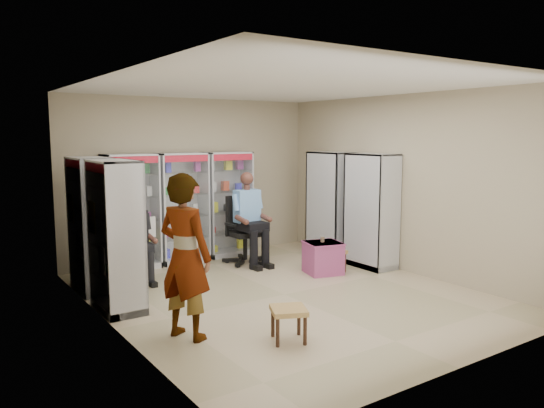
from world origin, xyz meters
TOP-DOWN VIEW (x-y plane):
  - floor at (0.00, 0.00)m, footprint 6.00×6.00m
  - room_shell at (0.00, 0.00)m, footprint 5.02×6.02m
  - cabinet_back_left at (-1.30, 2.73)m, footprint 0.90×0.50m
  - cabinet_back_mid at (-0.35, 2.73)m, footprint 0.90×0.50m
  - cabinet_back_right at (0.60, 2.73)m, footprint 0.90×0.50m
  - cabinet_right_far at (2.23, 1.60)m, footprint 0.90×0.50m
  - cabinet_right_near at (2.23, 0.50)m, footprint 0.90×0.50m
  - cabinet_left_far at (-2.23, 1.80)m, footprint 0.90×0.50m
  - cabinet_left_near at (-2.23, 0.70)m, footprint 0.90×0.50m
  - wooden_chair at (-1.55, 2.00)m, footprint 0.42×0.42m
  - seated_customer at (-1.55, 1.95)m, footprint 0.44×0.60m
  - office_chair at (0.54, 1.98)m, footprint 0.68×0.68m
  - seated_shopkeeper at (0.54, 1.93)m, footprint 0.53×0.72m
  - pink_trunk at (1.24, 0.61)m, footprint 0.67×0.66m
  - tea_glass at (1.24, 0.63)m, footprint 0.07×0.07m
  - woven_stool_a at (1.42, 0.58)m, footprint 0.43×0.43m
  - woven_stool_b at (-0.99, -1.45)m, footprint 0.51×0.51m
  - standing_man at (-1.90, -0.70)m, footprint 0.70×0.82m

SIDE VIEW (x-z plane):
  - floor at x=0.00m, z-range 0.00..0.00m
  - woven_stool_a at x=1.42m, z-range 0.00..0.38m
  - woven_stool_b at x=-0.99m, z-range 0.00..0.39m
  - pink_trunk at x=1.24m, z-range 0.00..0.53m
  - wooden_chair at x=-1.55m, z-range 0.00..0.94m
  - tea_glass at x=1.24m, z-range 0.53..0.63m
  - office_chair at x=0.54m, z-range 0.00..1.23m
  - seated_customer at x=-1.55m, z-range 0.00..1.34m
  - seated_shopkeeper at x=0.54m, z-range 0.00..1.56m
  - standing_man at x=-1.90m, z-range 0.00..1.91m
  - cabinet_back_left at x=-1.30m, z-range 0.00..2.00m
  - cabinet_back_mid at x=-0.35m, z-range 0.00..2.00m
  - cabinet_back_right at x=0.60m, z-range 0.00..2.00m
  - cabinet_right_far at x=2.23m, z-range 0.00..2.00m
  - cabinet_right_near at x=2.23m, z-range 0.00..2.00m
  - cabinet_left_far at x=-2.23m, z-range 0.00..2.00m
  - cabinet_left_near at x=-2.23m, z-range 0.00..2.00m
  - room_shell at x=0.00m, z-range 0.46..3.47m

